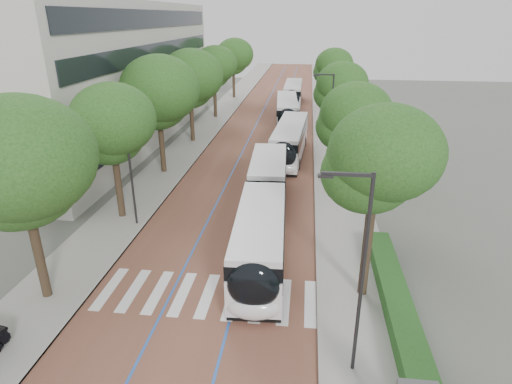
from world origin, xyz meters
TOP-DOWN VIEW (x-y plane):
  - ground at (0.00, 0.00)m, footprint 160.00×160.00m
  - road at (0.00, 40.00)m, footprint 11.00×140.00m
  - sidewalk_left at (-7.50, 40.00)m, footprint 4.00×140.00m
  - sidewalk_right at (7.50, 40.00)m, footprint 4.00×140.00m
  - kerb_left at (-5.60, 40.00)m, footprint 0.20×140.00m
  - kerb_right at (5.60, 40.00)m, footprint 0.20×140.00m
  - zebra_crossing at (0.20, 1.00)m, footprint 10.55×3.60m
  - lane_line_left at (-1.60, 40.00)m, footprint 0.12×126.00m
  - lane_line_right at (1.60, 40.00)m, footprint 0.12×126.00m
  - office_building at (-19.47, 28.00)m, footprint 18.11×40.00m
  - hedge at (9.10, 0.00)m, footprint 1.20×14.00m
  - streetlight_near at (6.62, -3.00)m, footprint 1.82×0.20m
  - streetlight_far at (6.62, 22.00)m, footprint 1.82×0.20m
  - lamp_post_left at (-6.10, 8.00)m, footprint 0.14×0.14m
  - trees_left at (-7.50, 24.59)m, footprint 6.45×61.13m
  - trees_right at (7.70, 22.60)m, footprint 5.15×46.96m
  - lead_bus at (2.31, 7.63)m, footprint 3.35×18.49m
  - bus_queued_0 at (3.15, 23.35)m, footprint 3.24×12.52m
  - bus_queued_1 at (2.20, 36.97)m, footprint 3.30×12.53m
  - bus_queued_2 at (2.46, 49.98)m, footprint 2.56×12.40m

SIDE VIEW (x-z plane):
  - ground at x=0.00m, z-range 0.00..0.00m
  - road at x=0.00m, z-range 0.00..0.02m
  - lane_line_left at x=-1.60m, z-range 0.02..0.03m
  - lane_line_right at x=1.60m, z-range 0.02..0.03m
  - zebra_crossing at x=0.20m, z-range 0.02..0.03m
  - sidewalk_left at x=-7.50m, z-range 0.00..0.12m
  - sidewalk_right at x=7.50m, z-range 0.00..0.12m
  - kerb_left at x=-5.60m, z-range -0.01..0.13m
  - kerb_right at x=5.60m, z-range -0.01..0.13m
  - hedge at x=9.10m, z-range 0.12..0.92m
  - bus_queued_0 at x=3.15m, z-range 0.02..3.22m
  - bus_queued_1 at x=2.20m, z-range 0.02..3.22m
  - bus_queued_2 at x=2.46m, z-range 0.02..3.22m
  - lead_bus at x=2.31m, z-range 0.03..3.23m
  - lamp_post_left at x=-6.10m, z-range 0.12..8.12m
  - streetlight_near at x=6.62m, z-range 0.82..8.82m
  - streetlight_far at x=6.62m, z-range 0.82..8.82m
  - trees_right at x=7.70m, z-range 1.69..10.51m
  - trees_left at x=-7.50m, z-range 1.74..11.09m
  - office_building at x=-19.47m, z-range 0.00..14.00m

